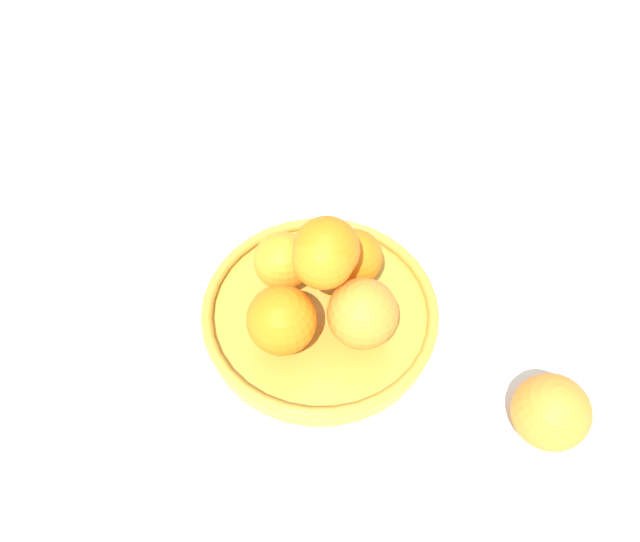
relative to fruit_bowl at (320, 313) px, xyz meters
name	(u,v)px	position (x,y,z in m)	size (l,w,h in m)	color
ground_plane	(320,321)	(0.00, 0.00, -0.02)	(4.00, 4.00, 0.00)	silver
fruit_bowl	(320,313)	(0.00, 0.00, 0.00)	(0.28, 0.28, 0.03)	gold
orange_pile	(323,281)	(0.01, 0.00, 0.07)	(0.19, 0.19, 0.13)	orange
stray_orange	(551,412)	(0.26, 0.09, 0.02)	(0.08, 0.08, 0.08)	orange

